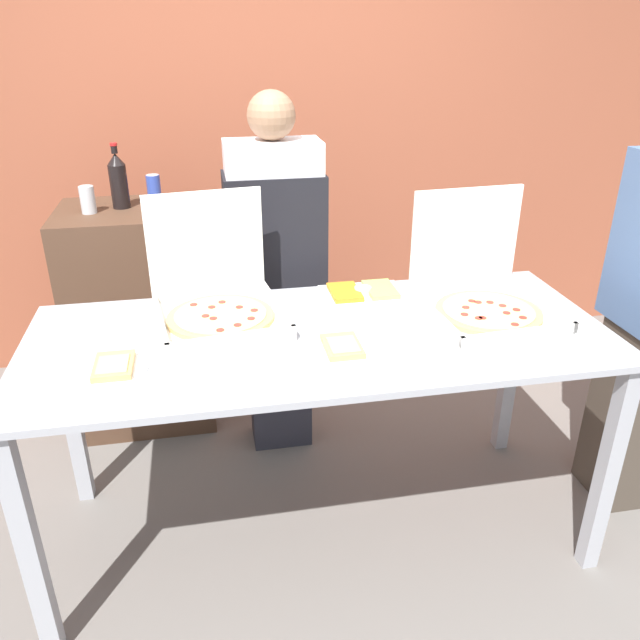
{
  "coord_description": "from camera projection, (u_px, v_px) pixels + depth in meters",
  "views": [
    {
      "loc": [
        -0.37,
        -1.94,
        1.88
      ],
      "look_at": [
        0.0,
        0.0,
        0.95
      ],
      "focal_mm": 35.0,
      "sensor_mm": 36.0,
      "label": 1
    }
  ],
  "objects": [
    {
      "name": "ground_plane",
      "position": [
        320.0,
        526.0,
        2.59
      ],
      "size": [
        16.0,
        16.0,
        0.0
      ],
      "primitive_type": "plane",
      "color": "slate"
    },
    {
      "name": "brick_wall_behind",
      "position": [
        263.0,
        121.0,
        3.5
      ],
      "size": [
        10.0,
        0.06,
        2.8
      ],
      "color": "#9E5138",
      "rests_on": "ground_plane"
    },
    {
      "name": "buffet_table",
      "position": [
        320.0,
        361.0,
        2.25
      ],
      "size": [
        2.05,
        0.86,
        0.9
      ],
      "color": "#A8AAB2",
      "rests_on": "ground_plane"
    },
    {
      "name": "pizza_box_near_left",
      "position": [
        217.0,
        299.0,
        2.28
      ],
      "size": [
        0.5,
        0.51,
        0.44
      ],
      "rotation": [
        0.0,
        0.0,
        0.14
      ],
      "color": "silver",
      "rests_on": "buffet_table"
    },
    {
      "name": "pizza_box_near_right",
      "position": [
        482.0,
        295.0,
        2.32
      ],
      "size": [
        0.47,
        0.49,
        0.44
      ],
      "rotation": [
        0.0,
        0.0,
        0.07
      ],
      "color": "silver",
      "rests_on": "buffet_table"
    },
    {
      "name": "paper_plate_front_right",
      "position": [
        342.0,
        348.0,
        2.08
      ],
      "size": [
        0.25,
        0.25,
        0.03
      ],
      "color": "white",
      "rests_on": "buffet_table"
    },
    {
      "name": "paper_plate_front_center",
      "position": [
        114.0,
        367.0,
        1.96
      ],
      "size": [
        0.21,
        0.21,
        0.03
      ],
      "color": "white",
      "rests_on": "buffet_table"
    },
    {
      "name": "veggie_tray",
      "position": [
        363.0,
        295.0,
        2.46
      ],
      "size": [
        0.32,
        0.22,
        0.05
      ],
      "color": "white",
      "rests_on": "buffet_table"
    },
    {
      "name": "sideboard_podium",
      "position": [
        141.0,
        317.0,
        3.13
      ],
      "size": [
        0.66,
        0.54,
        1.11
      ],
      "color": "#4C3323",
      "rests_on": "ground_plane"
    },
    {
      "name": "soda_bottle",
      "position": [
        118.0,
        180.0,
        2.86
      ],
      "size": [
        0.08,
        0.08,
        0.3
      ],
      "color": "black",
      "rests_on": "sideboard_podium"
    },
    {
      "name": "soda_can_silver",
      "position": [
        88.0,
        200.0,
        2.8
      ],
      "size": [
        0.07,
        0.07,
        0.12
      ],
      "color": "silver",
      "rests_on": "sideboard_podium"
    },
    {
      "name": "soda_can_colored",
      "position": [
        154.0,
        188.0,
        3.01
      ],
      "size": [
        0.07,
        0.07,
        0.12
      ],
      "color": "#334CB2",
      "rests_on": "sideboard_podium"
    },
    {
      "name": "person_server_vest",
      "position": [
        276.0,
        263.0,
        2.76
      ],
      "size": [
        0.42,
        0.24,
        1.66
      ],
      "rotation": [
        0.0,
        0.0,
        3.14
      ],
      "color": "#2D2D38",
      "rests_on": "ground_plane"
    }
  ]
}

